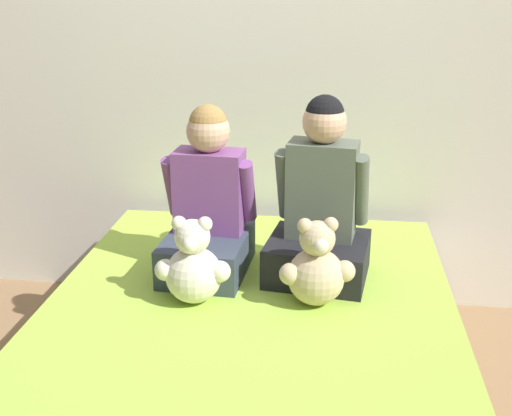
% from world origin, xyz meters
% --- Properties ---
extents(wall_behind_bed, '(8.00, 0.06, 2.50)m').
position_xyz_m(wall_behind_bed, '(0.00, 1.10, 1.25)').
color(wall_behind_bed, silver).
rests_on(wall_behind_bed, ground_plane).
extents(bed, '(1.41, 1.98, 0.46)m').
position_xyz_m(bed, '(0.00, 0.00, 0.23)').
color(bed, '#997F60').
rests_on(bed, ground_plane).
extents(child_on_left, '(0.35, 0.41, 0.62)m').
position_xyz_m(child_on_left, '(-0.19, 0.39, 0.70)').
color(child_on_left, '#384251').
rests_on(child_on_left, bed).
extents(child_on_right, '(0.40, 0.37, 0.67)m').
position_xyz_m(child_on_right, '(0.23, 0.39, 0.71)').
color(child_on_right, black).
rests_on(child_on_right, bed).
extents(teddy_bear_held_by_left_child, '(0.26, 0.19, 0.31)m').
position_xyz_m(teddy_bear_held_by_left_child, '(-0.19, 0.12, 0.59)').
color(teddy_bear_held_by_left_child, silver).
rests_on(teddy_bear_held_by_left_child, bed).
extents(teddy_bear_held_by_right_child, '(0.25, 0.19, 0.31)m').
position_xyz_m(teddy_bear_held_by_right_child, '(0.22, 0.16, 0.59)').
color(teddy_bear_held_by_right_child, '#D1B78E').
rests_on(teddy_bear_held_by_right_child, bed).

